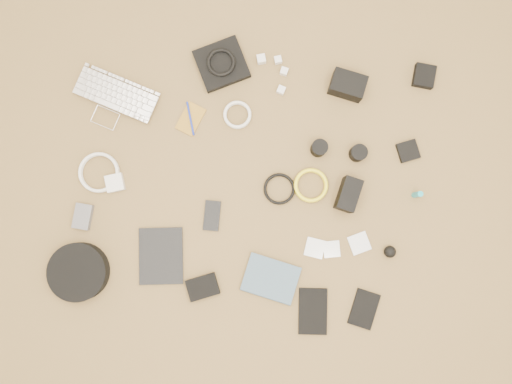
# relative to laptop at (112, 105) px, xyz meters

# --- Properties ---
(room_shell) EXTENTS (4.04, 4.04, 2.58)m
(room_shell) POSITION_rel_laptop_xyz_m (0.54, -0.30, 1.24)
(room_shell) COLOR brown
(room_shell) RESTS_ON ground
(laptop) EXTENTS (0.39, 0.33, 0.03)m
(laptop) POSITION_rel_laptop_xyz_m (0.00, 0.00, 0.00)
(laptop) COLOR silver
(laptop) RESTS_ON ground
(headphone_pouch) EXTENTS (0.25, 0.24, 0.03)m
(headphone_pouch) POSITION_rel_laptop_xyz_m (0.43, 0.19, 0.00)
(headphone_pouch) COLOR black
(headphone_pouch) RESTS_ON ground
(headphones) EXTENTS (0.14, 0.14, 0.01)m
(headphones) POSITION_rel_laptop_xyz_m (0.43, 0.19, 0.03)
(headphones) COLOR black
(headphones) RESTS_ON headphone_pouch
(charger_a) EXTENTS (0.04, 0.04, 0.03)m
(charger_a) POSITION_rel_laptop_xyz_m (0.59, 0.22, 0.00)
(charger_a) COLOR silver
(charger_a) RESTS_ON ground
(charger_b) EXTENTS (0.03, 0.03, 0.03)m
(charger_b) POSITION_rel_laptop_xyz_m (0.68, 0.18, 0.00)
(charger_b) COLOR silver
(charger_b) RESTS_ON ground
(charger_c) EXTENTS (0.03, 0.03, 0.03)m
(charger_c) POSITION_rel_laptop_xyz_m (0.66, 0.22, 0.00)
(charger_c) COLOR silver
(charger_c) RESTS_ON ground
(charger_d) EXTENTS (0.04, 0.04, 0.03)m
(charger_d) POSITION_rel_laptop_xyz_m (0.68, 0.10, 0.00)
(charger_d) COLOR silver
(charger_d) RESTS_ON ground
(dslr_camera) EXTENTS (0.15, 0.12, 0.08)m
(dslr_camera) POSITION_rel_laptop_xyz_m (0.94, 0.13, 0.03)
(dslr_camera) COLOR black
(dslr_camera) RESTS_ON ground
(lens_pouch) EXTENTS (0.09, 0.10, 0.03)m
(lens_pouch) POSITION_rel_laptop_xyz_m (1.25, 0.19, 0.00)
(lens_pouch) COLOR black
(lens_pouch) RESTS_ON ground
(notebook_olive) EXTENTS (0.12, 0.15, 0.01)m
(notebook_olive) POSITION_rel_laptop_xyz_m (0.32, -0.04, -0.01)
(notebook_olive) COLOR olive
(notebook_olive) RESTS_ON ground
(pen_blue) EXTENTS (0.04, 0.14, 0.01)m
(pen_blue) POSITION_rel_laptop_xyz_m (0.32, -0.04, -0.00)
(pen_blue) COLOR #1426A5
(pen_blue) RESTS_ON notebook_olive
(cable_white_a) EXTENTS (0.11, 0.11, 0.01)m
(cable_white_a) POSITION_rel_laptop_xyz_m (0.51, -0.01, -0.01)
(cable_white_a) COLOR silver
(cable_white_a) RESTS_ON ground
(lens_a) EXTENTS (0.08, 0.08, 0.07)m
(lens_a) POSITION_rel_laptop_xyz_m (0.84, -0.13, 0.02)
(lens_a) COLOR black
(lens_a) RESTS_ON ground
(lens_b) EXTENTS (0.08, 0.08, 0.06)m
(lens_b) POSITION_rel_laptop_xyz_m (0.99, -0.14, 0.02)
(lens_b) COLOR black
(lens_b) RESTS_ON ground
(card_reader) EXTENTS (0.10, 0.10, 0.02)m
(card_reader) POSITION_rel_laptop_xyz_m (1.20, -0.12, -0.00)
(card_reader) COLOR black
(card_reader) RESTS_ON ground
(power_brick) EXTENTS (0.08, 0.08, 0.03)m
(power_brick) POSITION_rel_laptop_xyz_m (0.04, -0.31, 0.00)
(power_brick) COLOR silver
(power_brick) RESTS_ON ground
(cable_white_b) EXTENTS (0.18, 0.18, 0.01)m
(cable_white_b) POSITION_rel_laptop_xyz_m (-0.03, -0.28, -0.01)
(cable_white_b) COLOR silver
(cable_white_b) RESTS_ON ground
(cable_black) EXTENTS (0.16, 0.16, 0.01)m
(cable_black) POSITION_rel_laptop_xyz_m (0.69, -0.30, -0.01)
(cable_black) COLOR black
(cable_black) RESTS_ON ground
(cable_yellow) EXTENTS (0.14, 0.14, 0.02)m
(cable_yellow) POSITION_rel_laptop_xyz_m (0.82, -0.28, -0.01)
(cable_yellow) COLOR yellow
(cable_yellow) RESTS_ON ground
(flash) EXTENTS (0.10, 0.14, 0.10)m
(flash) POSITION_rel_laptop_xyz_m (0.96, -0.31, 0.04)
(flash) COLOR black
(flash) RESTS_ON ground
(lens_cleaner) EXTENTS (0.03, 0.03, 0.08)m
(lens_cleaner) POSITION_rel_laptop_xyz_m (1.23, -0.29, 0.03)
(lens_cleaner) COLOR teal
(lens_cleaner) RESTS_ON ground
(battery_charger) EXTENTS (0.08, 0.11, 0.03)m
(battery_charger) POSITION_rel_laptop_xyz_m (-0.08, -0.46, 0.00)
(battery_charger) COLOR #545358
(battery_charger) RESTS_ON ground
(tablet) EXTENTS (0.19, 0.24, 0.01)m
(tablet) POSITION_rel_laptop_xyz_m (0.24, -0.59, -0.01)
(tablet) COLOR black
(tablet) RESTS_ON ground
(phone) EXTENTS (0.07, 0.12, 0.01)m
(phone) POSITION_rel_laptop_xyz_m (0.43, -0.42, -0.01)
(phone) COLOR black
(phone) RESTS_ON ground
(filter_case_left) EXTENTS (0.09, 0.09, 0.01)m
(filter_case_left) POSITION_rel_laptop_xyz_m (0.85, -0.52, -0.01)
(filter_case_left) COLOR silver
(filter_case_left) RESTS_ON ground
(filter_case_mid) EXTENTS (0.07, 0.07, 0.01)m
(filter_case_mid) POSITION_rel_laptop_xyz_m (0.91, -0.52, -0.01)
(filter_case_mid) COLOR silver
(filter_case_mid) RESTS_ON ground
(filter_case_right) EXTENTS (0.10, 0.10, 0.01)m
(filter_case_right) POSITION_rel_laptop_xyz_m (1.02, -0.49, -0.01)
(filter_case_right) COLOR silver
(filter_case_right) RESTS_ON ground
(air_blower) EXTENTS (0.06, 0.06, 0.05)m
(air_blower) POSITION_rel_laptop_xyz_m (1.14, -0.52, 0.01)
(air_blower) COLOR black
(air_blower) RESTS_ON ground
(headphone_case) EXTENTS (0.23, 0.23, 0.06)m
(headphone_case) POSITION_rel_laptop_xyz_m (-0.07, -0.67, 0.02)
(headphone_case) COLOR black
(headphone_case) RESTS_ON ground
(drive_case) EXTENTS (0.14, 0.12, 0.03)m
(drive_case) POSITION_rel_laptop_xyz_m (0.41, -0.70, 0.00)
(drive_case) COLOR black
(drive_case) RESTS_ON ground
(paperback) EXTENTS (0.24, 0.20, 0.02)m
(paperback) POSITION_rel_laptop_xyz_m (0.66, -0.73, -0.00)
(paperback) COLOR #3E5669
(paperback) RESTS_ON ground
(notebook_black_a) EXTENTS (0.12, 0.18, 0.01)m
(notebook_black_a) POSITION_rel_laptop_xyz_m (0.85, -0.77, -0.01)
(notebook_black_a) COLOR black
(notebook_black_a) RESTS_ON ground
(notebook_black_b) EXTENTS (0.13, 0.16, 0.01)m
(notebook_black_b) POSITION_rel_laptop_xyz_m (1.05, -0.75, -0.01)
(notebook_black_b) COLOR black
(notebook_black_b) RESTS_ON ground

